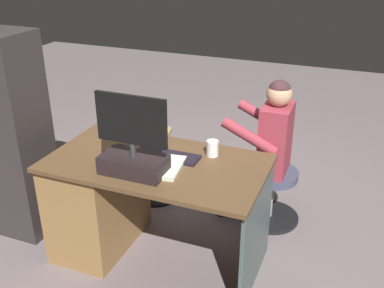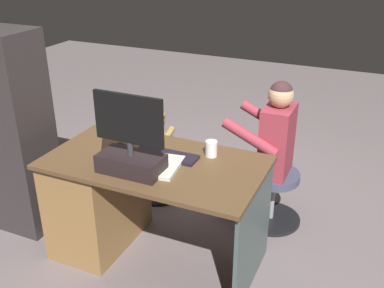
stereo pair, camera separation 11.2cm
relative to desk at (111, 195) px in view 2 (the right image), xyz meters
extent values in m
plane|color=slate|center=(-0.36, -0.41, -0.40)|extent=(10.00, 10.00, 0.00)
cube|color=brown|center=(-0.36, 0.00, 0.33)|extent=(1.38, 0.76, 0.03)
cube|color=olive|center=(0.10, 0.00, -0.04)|extent=(0.44, 0.70, 0.71)
cube|color=#445754|center=(-1.02, 0.00, -0.04)|extent=(0.02, 0.68, 0.71)
cube|color=black|center=(-0.30, 0.18, 0.40)|extent=(0.39, 0.21, 0.11)
cylinder|color=#333338|center=(-0.30, 0.18, 0.49)|extent=(0.04, 0.04, 0.08)
cube|color=black|center=(-0.30, 0.18, 0.68)|extent=(0.44, 0.02, 0.30)
cube|color=black|center=(-0.30, 0.17, 0.68)|extent=(0.41, 0.00, 0.27)
cube|color=black|center=(-0.39, -0.08, 0.35)|extent=(0.42, 0.14, 0.02)
ellipsoid|color=#2A292B|center=(-0.11, -0.08, 0.36)|extent=(0.06, 0.10, 0.04)
cylinder|color=white|center=(-0.66, -0.21, 0.39)|extent=(0.08, 0.08, 0.10)
cube|color=black|center=(-0.03, -0.04, 0.35)|extent=(0.08, 0.16, 0.02)
cube|color=silver|center=(-0.44, 0.07, 0.35)|extent=(0.26, 0.33, 0.02)
cylinder|color=black|center=(0.03, -0.74, -0.39)|extent=(0.46, 0.46, 0.03)
cylinder|color=gray|center=(0.03, -0.74, -0.20)|extent=(0.04, 0.04, 0.34)
cylinder|color=maroon|center=(0.03, -0.74, -0.01)|extent=(0.37, 0.37, 0.06)
ellipsoid|color=olive|center=(0.03, -0.74, 0.12)|extent=(0.18, 0.16, 0.19)
sphere|color=olive|center=(0.03, -0.74, 0.28)|extent=(0.15, 0.15, 0.15)
sphere|color=beige|center=(0.03, -0.81, 0.27)|extent=(0.06, 0.06, 0.06)
sphere|color=olive|center=(-0.02, -0.74, 0.33)|extent=(0.06, 0.06, 0.06)
sphere|color=olive|center=(0.09, -0.74, 0.33)|extent=(0.06, 0.06, 0.06)
cylinder|color=olive|center=(-0.06, -0.78, 0.16)|extent=(0.05, 0.15, 0.10)
cylinder|color=olive|center=(0.13, -0.78, 0.16)|extent=(0.05, 0.15, 0.10)
cylinder|color=olive|center=(-0.01, -0.85, 0.05)|extent=(0.06, 0.12, 0.06)
cylinder|color=olive|center=(0.08, -0.85, 0.05)|extent=(0.06, 0.12, 0.06)
cylinder|color=black|center=(-0.96, -0.74, -0.39)|extent=(0.46, 0.46, 0.03)
cylinder|color=gray|center=(-0.96, -0.74, -0.20)|extent=(0.04, 0.04, 0.34)
cylinder|color=#40455B|center=(-0.96, -0.74, -0.01)|extent=(0.38, 0.38, 0.06)
cube|color=#983240|center=(-0.96, -0.74, 0.28)|extent=(0.20, 0.32, 0.52)
sphere|color=tan|center=(-0.96, -0.74, 0.63)|extent=(0.18, 0.18, 0.18)
sphere|color=#3F2628|center=(-0.96, -0.74, 0.65)|extent=(0.16, 0.16, 0.16)
cylinder|color=#983240|center=(-0.81, -0.54, 0.36)|extent=(0.41, 0.08, 0.24)
cylinder|color=#983240|center=(-0.81, -0.94, 0.36)|extent=(0.41, 0.08, 0.24)
cylinder|color=#2F3444|center=(-0.77, -0.65, 0.04)|extent=(0.37, 0.11, 0.11)
cylinder|color=#2F3444|center=(-0.59, -0.65, -0.19)|extent=(0.10, 0.10, 0.42)
cylinder|color=#2F3444|center=(-0.77, -0.83, 0.04)|extent=(0.37, 0.11, 0.11)
cylinder|color=#2F3444|center=(-0.59, -0.83, -0.19)|extent=(0.10, 0.10, 0.42)
cube|color=#302A2B|center=(0.74, 0.05, 0.34)|extent=(0.44, 0.36, 1.48)
camera|label=1|loc=(-1.49, 2.24, 1.63)|focal=42.11mm
camera|label=2|loc=(-1.60, 2.20, 1.63)|focal=42.11mm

